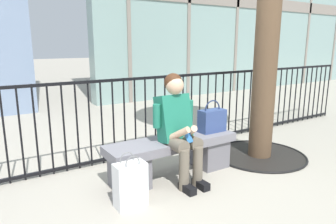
{
  "coord_description": "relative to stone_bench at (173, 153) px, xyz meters",
  "views": [
    {
      "loc": [
        -1.89,
        -2.85,
        1.53
      ],
      "look_at": [
        0.0,
        0.1,
        0.75
      ],
      "focal_mm": 33.08,
      "sensor_mm": 36.0,
      "label": 1
    }
  ],
  "objects": [
    {
      "name": "shopping_bag",
      "position": [
        -0.73,
        -0.38,
        -0.05
      ],
      "size": [
        0.3,
        0.17,
        0.53
      ],
      "color": "white",
      "rests_on": "ground"
    },
    {
      "name": "seated_person_with_phone",
      "position": [
        -0.02,
        -0.13,
        0.38
      ],
      "size": [
        0.52,
        0.66,
        1.21
      ],
      "color": "#6B6051",
      "rests_on": "ground"
    },
    {
      "name": "stone_bench",
      "position": [
        0.0,
        0.0,
        0.0
      ],
      "size": [
        1.6,
        0.44,
        0.45
      ],
      "color": "slate",
      "rests_on": "ground"
    },
    {
      "name": "handbag_on_bench",
      "position": [
        0.58,
        -0.01,
        0.33
      ],
      "size": [
        0.34,
        0.17,
        0.4
      ],
      "color": "#33477F",
      "rests_on": "stone_bench"
    },
    {
      "name": "plaza_railing",
      "position": [
        0.0,
        0.8,
        0.28
      ],
      "size": [
        8.98,
        0.04,
        1.1
      ],
      "color": "black",
      "rests_on": "ground"
    },
    {
      "name": "ground_plane",
      "position": [
        0.0,
        0.0,
        -0.27
      ],
      "size": [
        60.0,
        60.0,
        0.0
      ],
      "primitive_type": "plane",
      "color": "#A8A091"
    }
  ]
}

